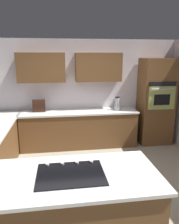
{
  "coord_description": "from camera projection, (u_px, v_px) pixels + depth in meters",
  "views": [
    {
      "loc": [
        0.57,
        3.35,
        2.2
      ],
      "look_at": [
        -0.08,
        -1.15,
        1.02
      ],
      "focal_mm": 34.68,
      "sensor_mm": 36.0,
      "label": 1
    }
  ],
  "objects": [
    {
      "name": "blender",
      "position": [
        117.0,
        104.0,
        5.32
      ],
      "size": [
        0.15,
        0.15,
        0.34
      ],
      "color": "silver",
      "rests_on": "countertop_back"
    },
    {
      "name": "wall_oven",
      "position": [
        156.0,
        102.0,
        5.46
      ],
      "size": [
        0.8,
        0.66,
        2.15
      ],
      "color": "brown",
      "rests_on": "ground"
    },
    {
      "name": "lower_cabinets_back",
      "position": [
        79.0,
        130.0,
        5.36
      ],
      "size": [
        2.8,
        0.6,
        0.86
      ],
      "primitive_type": "cube",
      "color": "brown",
      "rests_on": "ground"
    },
    {
      "name": "countertop_back",
      "position": [
        79.0,
        112.0,
        5.25
      ],
      "size": [
        2.84,
        0.64,
        0.04
      ],
      "primitive_type": "cube",
      "color": "silver",
      "rests_on": "lower_cabinets_back"
    },
    {
      "name": "island_base",
      "position": [
        72.0,
        210.0,
        2.56
      ],
      "size": [
        1.95,
        0.92,
        0.86
      ],
      "primitive_type": "cube",
      "color": "brown",
      "rests_on": "ground"
    },
    {
      "name": "cooktop",
      "position": [
        71.0,
        174.0,
        2.45
      ],
      "size": [
        0.76,
        0.56,
        0.03
      ],
      "color": "black",
      "rests_on": "island_top"
    },
    {
      "name": "spice_rack",
      "position": [
        39.0,
        106.0,
        5.15
      ],
      "size": [
        0.3,
        0.11,
        0.29
      ],
      "color": "#381E14",
      "rests_on": "countertop_back"
    },
    {
      "name": "wall_back",
      "position": [
        79.0,
        87.0,
        5.42
      ],
      "size": [
        6.0,
        0.44,
        2.6
      ],
      "color": "silver",
      "rests_on": "ground"
    },
    {
      "name": "island_top",
      "position": [
        71.0,
        176.0,
        2.45
      ],
      "size": [
        2.03,
        1.0,
        0.04
      ],
      "primitive_type": "cube",
      "color": "silver",
      "rests_on": "island_base"
    },
    {
      "name": "ground_plane",
      "position": [
        94.0,
        184.0,
        3.84
      ],
      "size": [
        14.0,
        14.0,
        0.0
      ],
      "primitive_type": "plane",
      "color": "#9E937F"
    }
  ]
}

